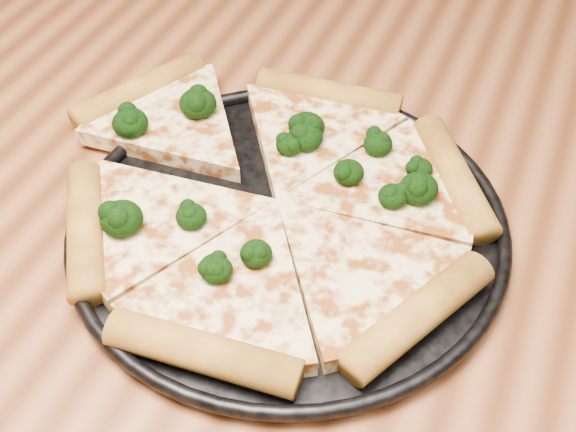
% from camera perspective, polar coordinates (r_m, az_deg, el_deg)
% --- Properties ---
extents(dining_table, '(1.20, 0.90, 0.75)m').
position_cam_1_polar(dining_table, '(0.66, -1.01, -4.53)').
color(dining_table, '#95532E').
rests_on(dining_table, ground).
extents(pizza_pan, '(0.33, 0.33, 0.02)m').
position_cam_1_polar(pizza_pan, '(0.56, -0.00, -0.60)').
color(pizza_pan, black).
rests_on(pizza_pan, dining_table).
extents(pizza, '(0.37, 0.32, 0.03)m').
position_cam_1_polar(pizza, '(0.57, -1.38, 1.47)').
color(pizza, '#FFE39C').
rests_on(pizza, pizza_pan).
extents(broccoli_florets, '(0.27, 0.19, 0.02)m').
position_cam_1_polar(broccoli_florets, '(0.58, -1.88, 3.78)').
color(broccoli_florets, black).
rests_on(broccoli_florets, pizza).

